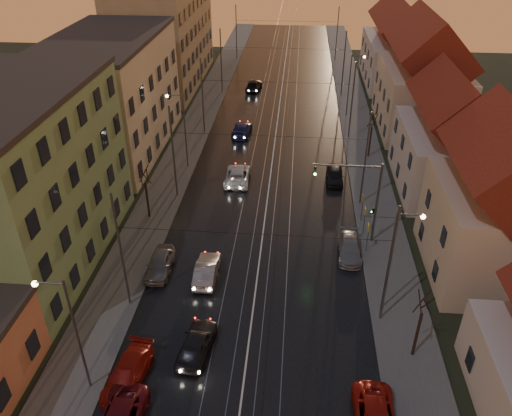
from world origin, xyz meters
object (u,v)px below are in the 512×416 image
(street_lamp_2, at_px, (182,124))
(driving_car_0, at_px, (197,343))
(parked_right_2, at_px, (335,175))
(street_lamp_3, at_px, (352,79))
(driving_car_4, at_px, (254,85))
(parked_left_3, at_px, (160,263))
(traffic_light_mast, at_px, (365,193))
(parked_left_2, at_px, (128,374))
(street_lamp_1, at_px, (396,253))
(driving_car_1, at_px, (207,270))
(driving_car_2, at_px, (238,175))
(driving_car_3, at_px, (242,129))
(street_lamp_0, at_px, (69,326))
(parked_right_1, at_px, (350,248))

(street_lamp_2, xyz_separation_m, driving_car_0, (5.96, -24.84, -4.14))
(driving_car_0, bearing_deg, parked_right_2, -105.97)
(street_lamp_2, bearing_deg, street_lamp_3, 41.31)
(driving_car_4, xyz_separation_m, parked_left_3, (-3.34, -42.51, -0.06))
(parked_right_2, bearing_deg, driving_car_0, -111.54)
(street_lamp_2, relative_size, traffic_light_mast, 1.11)
(street_lamp_2, distance_m, parked_left_2, 27.86)
(parked_left_2, distance_m, parked_left_3, 10.24)
(street_lamp_1, bearing_deg, traffic_light_mast, 97.91)
(driving_car_1, xyz_separation_m, driving_car_2, (0.54, 15.01, -0.01))
(driving_car_2, bearing_deg, driving_car_1, 86.57)
(street_lamp_3, height_order, driving_car_1, street_lamp_3)
(driving_car_3, xyz_separation_m, parked_left_3, (-3.34, -26.15, 0.01))
(driving_car_2, height_order, parked_left_3, parked_left_3)
(street_lamp_3, relative_size, driving_car_3, 1.63)
(street_lamp_1, bearing_deg, parked_right_2, 98.41)
(street_lamp_2, distance_m, driving_car_4, 26.11)
(parked_left_2, bearing_deg, driving_car_1, 79.79)
(parked_left_2, distance_m, parked_right_2, 28.72)
(street_lamp_2, xyz_separation_m, parked_left_3, (1.70, -17.22, -4.16))
(street_lamp_3, distance_m, parked_left_3, 37.33)
(street_lamp_0, height_order, driving_car_0, street_lamp_0)
(street_lamp_0, relative_size, parked_left_2, 1.73)
(driving_car_0, distance_m, parked_right_1, 14.92)
(street_lamp_1, relative_size, parked_right_2, 1.93)
(parked_right_2, bearing_deg, parked_left_3, -130.97)
(street_lamp_0, xyz_separation_m, parked_right_2, (15.53, 26.10, -4.18))
(driving_car_0, height_order, parked_right_2, driving_car_0)
(driving_car_1, bearing_deg, parked_right_2, -123.47)
(driving_car_4, distance_m, parked_right_1, 40.78)
(parked_left_3, bearing_deg, street_lamp_2, 95.19)
(street_lamp_0, distance_m, driving_car_3, 37.51)
(driving_car_0, relative_size, driving_car_4, 0.95)
(street_lamp_2, xyz_separation_m, driving_car_1, (5.37, -17.68, -4.17))
(driving_car_0, xyz_separation_m, driving_car_1, (-0.59, 7.16, -0.03))
(street_lamp_3, relative_size, driving_car_4, 1.73)
(street_lamp_0, bearing_deg, parked_left_3, 81.03)
(traffic_light_mast, bearing_deg, parked_left_3, -161.27)
(traffic_light_mast, xyz_separation_m, driving_car_3, (-12.06, 20.93, -3.89))
(driving_car_2, distance_m, driving_car_3, 11.63)
(parked_left_3, height_order, parked_right_1, parked_left_3)
(driving_car_3, relative_size, parked_left_2, 1.06)
(street_lamp_1, distance_m, driving_car_1, 13.70)
(driving_car_1, bearing_deg, driving_car_2, -92.75)
(street_lamp_1, height_order, parked_right_1, street_lamp_1)
(street_lamp_0, bearing_deg, traffic_light_mast, 43.10)
(street_lamp_1, xyz_separation_m, parked_right_1, (-2.06, 6.05, -4.25))
(parked_left_3, distance_m, parked_right_2, 20.64)
(driving_car_3, bearing_deg, parked_left_2, 88.93)
(street_lamp_3, relative_size, parked_right_1, 1.82)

